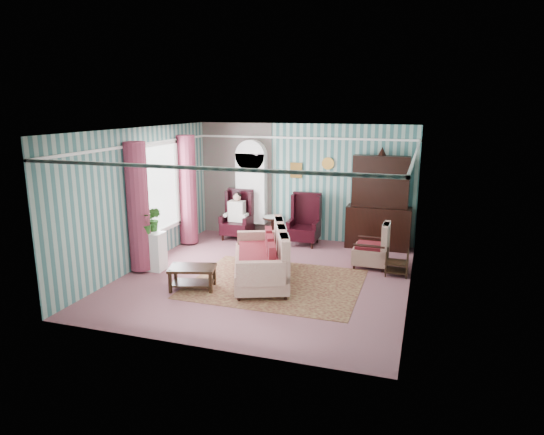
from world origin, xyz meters
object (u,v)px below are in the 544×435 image
(wingback_left, at_px, (237,215))
(coffee_table, at_px, (193,278))
(seated_woman, at_px, (237,216))
(bookcase, at_px, (251,193))
(dresser_hutch, at_px, (380,200))
(round_side_table, at_px, (273,229))
(floral_armchair, at_px, (371,242))
(wingback_right, at_px, (304,220))
(sofa, at_px, (260,258))
(nest_table, at_px, (397,262))
(plant_stand, at_px, (151,251))

(wingback_left, distance_m, coffee_table, 3.54)
(coffee_table, bearing_deg, seated_woman, 98.36)
(bookcase, relative_size, dresser_hutch, 0.95)
(bookcase, height_order, seated_woman, bookcase)
(round_side_table, distance_m, floral_armchair, 2.91)
(coffee_table, bearing_deg, floral_armchair, 38.01)
(dresser_hutch, height_order, wingback_right, dresser_hutch)
(round_side_table, bearing_deg, wingback_right, -10.01)
(wingback_right, xyz_separation_m, floral_armchair, (1.75, -1.14, -0.10))
(wingback_right, bearing_deg, round_side_table, 169.99)
(wingback_right, relative_size, round_side_table, 2.08)
(dresser_hutch, relative_size, coffee_table, 2.81)
(seated_woman, bearing_deg, bookcase, 57.34)
(round_side_table, xyz_separation_m, floral_armchair, (2.60, -1.29, 0.23))
(seated_woman, bearing_deg, floral_armchair, -18.11)
(seated_woman, relative_size, sofa, 0.54)
(floral_armchair, bearing_deg, coffee_table, 128.95)
(bookcase, relative_size, round_side_table, 3.73)
(dresser_hutch, xyz_separation_m, sofa, (-1.93, -2.96, -0.72))
(bookcase, relative_size, seated_woman, 1.90)
(dresser_hutch, relative_size, round_side_table, 3.93)
(seated_woman, bearing_deg, nest_table, -20.85)
(round_side_table, xyz_separation_m, coffee_table, (-0.39, -3.63, -0.08))
(dresser_hutch, distance_m, round_side_table, 2.75)
(plant_stand, distance_m, coffee_table, 1.51)
(wingback_left, distance_m, nest_table, 4.37)
(dresser_hutch, distance_m, plant_stand, 5.31)
(sofa, height_order, floral_armchair, floral_armchair)
(seated_woman, relative_size, plant_stand, 1.47)
(wingback_left, relative_size, floral_armchair, 1.18)
(nest_table, relative_size, floral_armchair, 0.51)
(round_side_table, distance_m, nest_table, 3.60)
(wingback_right, xyz_separation_m, sofa, (-0.18, -2.69, -0.16))
(seated_woman, bearing_deg, wingback_left, 0.00)
(plant_stand, bearing_deg, seated_woman, 73.78)
(plant_stand, bearing_deg, wingback_right, 47.16)
(wingback_right, xyz_separation_m, plant_stand, (-2.55, -2.75, -0.22))
(wingback_right, height_order, round_side_table, wingback_right)
(dresser_hutch, distance_m, sofa, 3.61)
(wingback_left, height_order, plant_stand, wingback_left)
(nest_table, bearing_deg, dresser_hutch, 107.39)
(plant_stand, xyz_separation_m, coffee_table, (1.31, -0.73, -0.18))
(bookcase, distance_m, wingback_left, 0.68)
(sofa, bearing_deg, seated_woman, 9.01)
(sofa, distance_m, floral_armchair, 2.48)
(plant_stand, xyz_separation_m, sofa, (2.37, 0.06, 0.06))
(bookcase, bearing_deg, sofa, -66.86)
(round_side_table, bearing_deg, plant_stand, -120.38)
(wingback_left, xyz_separation_m, plant_stand, (-0.80, -2.75, -0.22))
(bookcase, distance_m, floral_armchair, 3.64)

